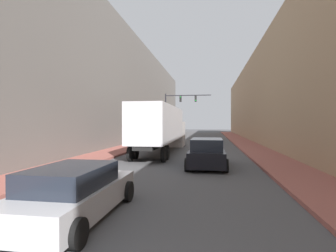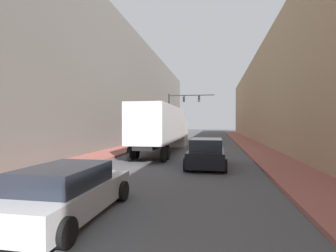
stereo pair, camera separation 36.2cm
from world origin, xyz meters
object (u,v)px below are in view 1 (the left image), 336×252
(semi_truck, at_px, (163,127))
(sedan_car, at_px, (74,193))
(suv_car, at_px, (207,153))
(traffic_signal_gantry, at_px, (176,108))

(semi_truck, relative_size, sedan_car, 3.12)
(semi_truck, relative_size, suv_car, 3.01)
(semi_truck, height_order, suv_car, semi_truck)
(semi_truck, bearing_deg, sedan_car, -88.29)
(semi_truck, bearing_deg, traffic_signal_gantry, 93.53)
(sedan_car, height_order, suv_car, suv_car)
(semi_truck, height_order, sedan_car, semi_truck)
(sedan_car, relative_size, suv_car, 0.96)
(semi_truck, relative_size, traffic_signal_gantry, 2.07)
(suv_car, xyz_separation_m, traffic_signal_gantry, (-4.88, 23.59, 4.00))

